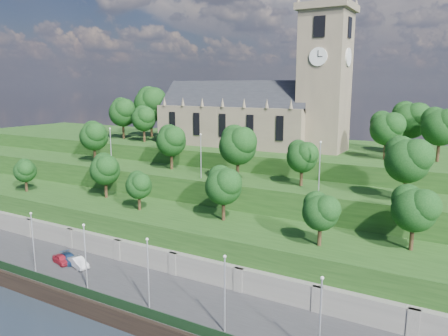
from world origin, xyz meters
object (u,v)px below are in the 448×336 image
Objects in this scene: car_middle at (78,262)px; church at (258,109)px; car_right at (69,258)px; car_left at (61,259)px.

church is at bearing 3.25° from car_middle.
car_left is at bearing 168.12° from car_right.
church reaches higher than car_middle.
church is at bearing 6.19° from car_right.
car_right is at bearing -18.06° from car_left.
car_middle reaches higher than car_right.
church is 9.28× the size of car_middle.
car_left is 0.88× the size of car_middle.
church is 46.12m from car_left.
car_left is (-11.82, -39.90, -19.90)m from church.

